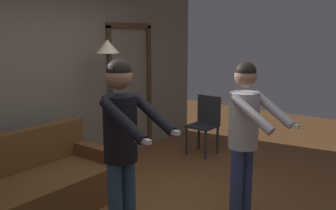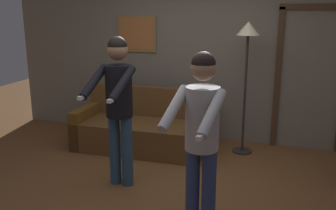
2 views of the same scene
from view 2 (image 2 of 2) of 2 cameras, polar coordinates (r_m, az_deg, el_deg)
ground_plane at (r=4.34m, az=-1.26°, el=-13.18°), size 12.00×12.00×0.00m
back_wall_assembly at (r=5.82m, az=5.29°, el=7.40°), size 6.40×0.10×2.60m
couch at (r=5.54m, az=-4.03°, el=-3.81°), size 1.92×0.89×0.87m
torchiere_lamp at (r=5.22m, az=12.00°, el=8.70°), size 0.31×0.31×1.85m
person_standing_left at (r=4.20m, az=-7.58°, el=1.08°), size 0.46×0.69×1.73m
person_standing_right at (r=3.29m, az=5.09°, el=-3.47°), size 0.50×0.68×1.67m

